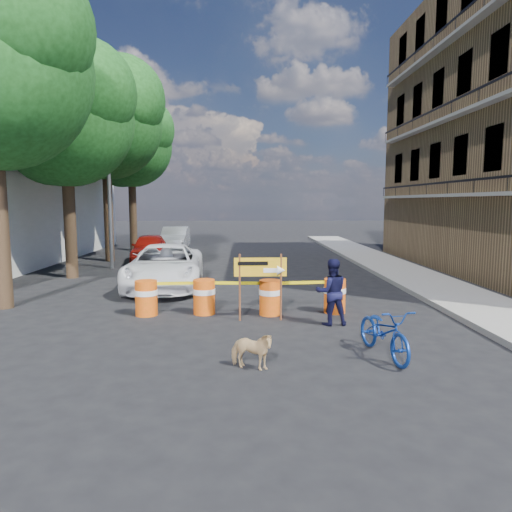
{
  "coord_description": "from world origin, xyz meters",
  "views": [
    {
      "loc": [
        -0.27,
        -10.47,
        2.9
      ],
      "look_at": [
        0.13,
        2.94,
        1.3
      ],
      "focal_mm": 32.0,
      "sensor_mm": 36.0,
      "label": 1
    }
  ],
  "objects": [
    {
      "name": "suv_white",
      "position": [
        -2.89,
        4.86,
        0.73
      ],
      "size": [
        2.74,
        5.37,
        1.45
      ],
      "primitive_type": "imported",
      "rotation": [
        0.0,
        0.0,
        0.06
      ],
      "color": "white",
      "rests_on": "ground"
    },
    {
      "name": "sedan_silver",
      "position": [
        -4.37,
        17.32,
        0.7
      ],
      "size": [
        1.57,
        4.26,
        1.39
      ],
      "primitive_type": "imported",
      "rotation": [
        0.0,
        0.0,
        0.02
      ],
      "color": "silver",
      "rests_on": "ground"
    },
    {
      "name": "dog",
      "position": [
        -0.12,
        -2.84,
        0.34
      ],
      "size": [
        0.88,
        0.62,
        0.68
      ],
      "primitive_type": "imported",
      "rotation": [
        0.0,
        0.0,
        1.22
      ],
      "color": "#D7B27B",
      "rests_on": "ground"
    },
    {
      "name": "ground",
      "position": [
        0.0,
        0.0,
        0.0
      ],
      "size": [
        120.0,
        120.0,
        0.0
      ],
      "primitive_type": "plane",
      "color": "black",
      "rests_on": "ground"
    },
    {
      "name": "pedestrian",
      "position": [
        1.82,
        0.02,
        0.79
      ],
      "size": [
        0.8,
        0.65,
        1.58
      ],
      "primitive_type": "imported",
      "rotation": [
        0.0,
        0.0,
        3.21
      ],
      "color": "black",
      "rests_on": "ground"
    },
    {
      "name": "tree_mid_a",
      "position": [
        -6.74,
        7.0,
        6.01
      ],
      "size": [
        5.25,
        5.0,
        8.68
      ],
      "color": "#332316",
      "rests_on": "ground"
    },
    {
      "name": "sidewalk_east",
      "position": [
        6.2,
        6.0,
        0.07
      ],
      "size": [
        2.4,
        40.0,
        0.15
      ],
      "primitive_type": "cube",
      "color": "gray",
      "rests_on": "ground"
    },
    {
      "name": "barrel_far_right",
      "position": [
        2.14,
        1.19,
        0.47
      ],
      "size": [
        0.58,
        0.58,
        0.9
      ],
      "color": "#D65A0C",
      "rests_on": "ground"
    },
    {
      "name": "tree_mid_b",
      "position": [
        -6.73,
        12.0,
        6.71
      ],
      "size": [
        5.67,
        5.4,
        9.62
      ],
      "color": "#332316",
      "rests_on": "ground"
    },
    {
      "name": "barrel_mid_left",
      "position": [
        -1.27,
        1.16,
        0.47
      ],
      "size": [
        0.58,
        0.58,
        0.9
      ],
      "color": "#D65A0C",
      "rests_on": "ground"
    },
    {
      "name": "bicycle",
      "position": [
        2.38,
        -2.25,
        0.92
      ],
      "size": [
        0.82,
        1.07,
        1.85
      ],
      "primitive_type": "imported",
      "rotation": [
        0.0,
        0.0,
        0.19
      ],
      "color": "#13399B",
      "rests_on": "ground"
    },
    {
      "name": "tree_far",
      "position": [
        -6.74,
        17.0,
        6.22
      ],
      "size": [
        5.04,
        4.8,
        8.84
      ],
      "color": "#332316",
      "rests_on": "ground"
    },
    {
      "name": "barrel_mid_right",
      "position": [
        0.44,
        1.03,
        0.47
      ],
      "size": [
        0.58,
        0.58,
        0.9
      ],
      "color": "#D65A0C",
      "rests_on": "ground"
    },
    {
      "name": "barrel_far_left",
      "position": [
        -2.74,
        1.06,
        0.47
      ],
      "size": [
        0.58,
        0.58,
        0.9
      ],
      "color": "#D65A0C",
      "rests_on": "ground"
    },
    {
      "name": "detour_sign",
      "position": [
        0.31,
        0.45,
        1.19
      ],
      "size": [
        1.28,
        0.24,
        1.65
      ],
      "rotation": [
        0.0,
        0.0,
        0.02
      ],
      "color": "#592D19",
      "rests_on": "ground"
    },
    {
      "name": "streetlamp",
      "position": [
        -5.93,
        9.5,
        4.38
      ],
      "size": [
        1.25,
        0.18,
        8.0
      ],
      "color": "gray",
      "rests_on": "ground"
    },
    {
      "name": "sedan_red",
      "position": [
        -4.8,
        11.79,
        0.68
      ],
      "size": [
        1.98,
        4.1,
        1.35
      ],
      "primitive_type": "imported",
      "rotation": [
        0.0,
        0.0,
        0.1
      ],
      "color": "#A9150E",
      "rests_on": "ground"
    }
  ]
}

